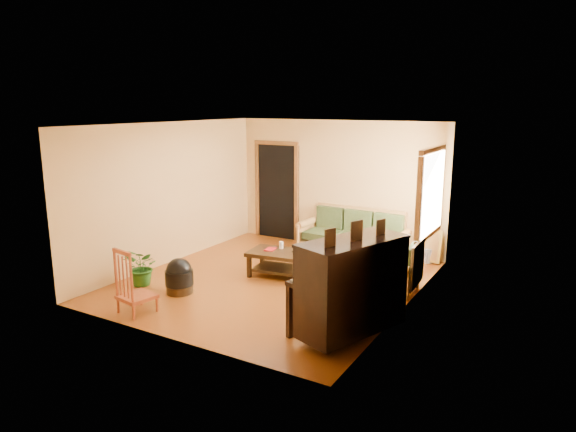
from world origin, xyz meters
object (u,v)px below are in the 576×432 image
Objects in this scene: armchair at (395,265)px; ceramic_crock at (428,255)px; sofa at (352,233)px; coffee_table at (284,264)px; red_chair at (136,280)px; footstool at (179,280)px; piano at (352,289)px; potted_plant at (142,267)px.

armchair reaches higher than ceramic_crock.
sofa is 1.75× the size of coffee_table.
red_chair is (-2.90, -2.66, 0.05)m from armchair.
sofa is 2.47× the size of armchair.
footstool is 0.46× the size of red_chair.
piano reaches higher than coffee_table.
coffee_table is at bearing -174.34° from armchair.
footstool is (-1.52, -3.28, -0.24)m from sofa.
footstool is 0.70× the size of potted_plant.
piano is at bearing 25.26° from red_chair.
ceramic_crock is at bearing 110.35° from piano.
coffee_table is 1.91m from armchair.
piano is 3.31× the size of footstool.
potted_plant reaches higher than ceramic_crock.
potted_plant is (-3.70, 0.03, -0.33)m from piano.
ceramic_crock is (2.94, 4.44, -0.34)m from red_chair.
piano reaches higher than armchair.
red_chair is at bearing -140.12° from armchair.
red_chair is 1.52× the size of potted_plant.
armchair reaches higher than footstool.
piano is at bearing -91.11° from armchair.
piano is (1.43, -3.36, 0.19)m from sofa.
red_chair is 1.14m from potted_plant.
armchair is at bearing -91.41° from ceramic_crock.
ceramic_crock is 0.43× the size of potted_plant.
coffee_table is at bearing 41.11° from potted_plant.
armchair is 1.87m from piano.
armchair is 1.95× the size of footstool.
armchair is 1.36× the size of potted_plant.
red_chair is (-1.02, -2.39, 0.26)m from coffee_table.
piano is (0.05, -1.85, 0.21)m from armchair.
footstool is (-2.95, 0.08, -0.43)m from piano.
sofa is at bearing 79.96° from red_chair.
coffee_table reaches higher than ceramic_crock.
piano is 3.06m from red_chair.
piano is 5.32× the size of ceramic_crock.
piano reaches higher than potted_plant.
sofa is 2.04m from armchair.
armchair is at bearing -45.12° from sofa.
sofa is 7.72× the size of ceramic_crock.
piano is at bearing -89.87° from ceramic_crock.
potted_plant is (-3.69, -3.60, 0.18)m from ceramic_crock.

